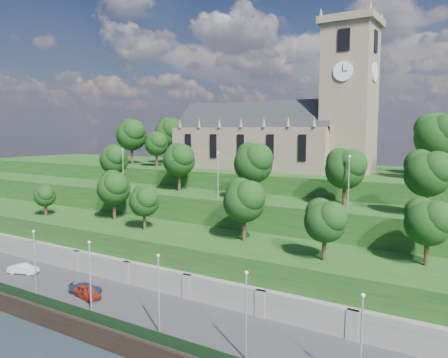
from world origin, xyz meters
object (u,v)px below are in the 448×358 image
Objects in this scene: church at (279,130)px; car_middle at (23,269)px; car_right at (86,288)px; car_left at (87,292)px.

church is 49.14m from car_middle.
church is at bearing -48.84° from car_middle.
church is 8.90× the size of car_middle.
church reaches higher than car_right.
car_left is 1.03× the size of car_middle.
car_middle is at bearing 63.42° from car_right.
car_right is (-7.79, -40.00, -19.92)m from church.
car_left is at bearing -115.92° from car_middle.
church is 8.67× the size of car_left.
car_left is 1.08× the size of car_right.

